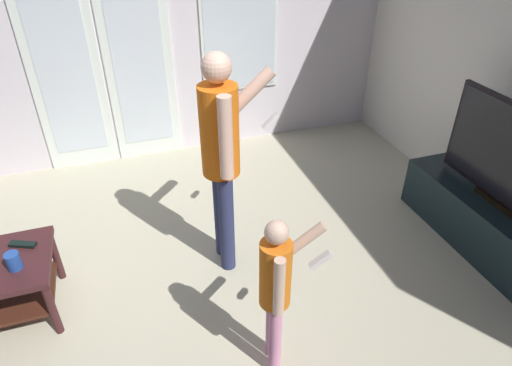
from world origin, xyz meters
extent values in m
cube|color=beige|center=(0.00, 0.00, -0.01)|extent=(5.93, 4.64, 0.02)
cube|color=silver|center=(0.00, 2.29, 1.35)|extent=(5.93, 0.06, 2.70)
cube|color=white|center=(-0.35, 2.25, 1.01)|extent=(0.65, 0.02, 2.09)
cube|color=silver|center=(-0.35, 2.24, 1.06)|extent=(0.49, 0.01, 1.79)
cube|color=white|center=(0.32, 2.25, 1.01)|extent=(0.65, 0.02, 2.09)
cube|color=silver|center=(0.32, 2.24, 1.06)|extent=(0.49, 0.01, 1.79)
cube|color=white|center=(1.34, 2.25, 1.27)|extent=(0.80, 0.02, 1.30)
cube|color=silver|center=(1.34, 2.24, 1.27)|extent=(0.74, 0.01, 1.24)
cylinder|color=#3C1B1D|center=(-0.54, 0.08, 0.20)|extent=(0.05, 0.05, 0.41)
cylinder|color=#3C1B1D|center=(-0.54, 0.59, 0.20)|extent=(0.05, 0.05, 0.41)
cube|color=black|center=(2.60, -0.15, 0.21)|extent=(0.44, 1.59, 0.42)
cube|color=black|center=(2.60, -0.15, 0.44)|extent=(0.08, 0.43, 0.04)
cylinder|color=navy|center=(0.64, 0.31, 0.39)|extent=(0.11, 0.11, 0.78)
cylinder|color=navy|center=(0.65, 0.48, 0.39)|extent=(0.11, 0.11, 0.78)
cylinder|color=orange|center=(0.64, 0.40, 1.08)|extent=(0.25, 0.25, 0.61)
sphere|color=beige|center=(0.64, 0.40, 1.50)|extent=(0.19, 0.19, 0.19)
cylinder|color=beige|center=(0.64, 0.22, 1.12)|extent=(0.09, 0.09, 0.54)
cylinder|color=beige|center=(0.85, 0.56, 1.21)|extent=(0.46, 0.10, 0.43)
cube|color=white|center=(1.05, 0.55, 1.02)|extent=(0.13, 0.04, 0.12)
cylinder|color=pink|center=(0.66, -0.61, 0.26)|extent=(0.07, 0.07, 0.51)
cylinder|color=pink|center=(0.68, -0.50, 0.26)|extent=(0.07, 0.07, 0.51)
cylinder|color=orange|center=(0.67, -0.56, 0.72)|extent=(0.17, 0.17, 0.40)
sphere|color=beige|center=(0.67, -0.56, 0.99)|extent=(0.12, 0.12, 0.12)
cylinder|color=beige|center=(0.65, -0.67, 0.74)|extent=(0.06, 0.06, 0.36)
cylinder|color=beige|center=(0.83, -0.47, 0.80)|extent=(0.31, 0.12, 0.28)
cube|color=white|center=(0.96, -0.50, 0.68)|extent=(0.13, 0.06, 0.12)
cylinder|color=#23499D|center=(-0.70, 0.25, 0.50)|extent=(0.09, 0.09, 0.11)
cube|color=black|center=(-0.68, 0.46, 0.46)|extent=(0.18, 0.11, 0.02)
camera|label=1|loc=(0.06, -2.07, 2.34)|focal=30.89mm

